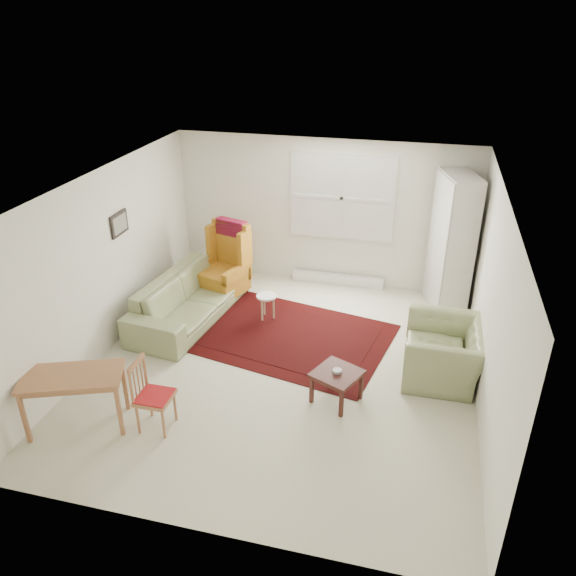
% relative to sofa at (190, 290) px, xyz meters
% --- Properties ---
extents(room, '(5.04, 5.54, 2.51)m').
position_rel_sofa_xyz_m(room, '(1.74, -0.75, 0.77)').
color(room, beige).
rests_on(room, ground).
extents(rug, '(3.47, 2.59, 0.03)m').
position_rel_sofa_xyz_m(rug, '(1.47, -0.17, -0.47)').
color(rug, black).
rests_on(rug, ground).
extents(sofa, '(1.22, 2.49, 0.97)m').
position_rel_sofa_xyz_m(sofa, '(0.00, 0.00, 0.00)').
color(sofa, '#818B5C').
rests_on(sofa, ground).
extents(armchair, '(1.01, 1.15, 0.89)m').
position_rel_sofa_xyz_m(armchair, '(3.79, -0.64, -0.04)').
color(armchair, '#818B5C').
rests_on(armchair, ground).
extents(wingback_chair, '(0.92, 0.95, 1.26)m').
position_rel_sofa_xyz_m(wingback_chair, '(0.23, 0.77, 0.15)').
color(wingback_chair, '#AF711B').
rests_on(wingback_chair, ground).
extents(coffee_table, '(0.69, 0.69, 0.42)m').
position_rel_sofa_xyz_m(coffee_table, '(2.54, -1.50, -0.27)').
color(coffee_table, '#3D1612').
rests_on(coffee_table, ground).
extents(stool, '(0.34, 0.34, 0.41)m').
position_rel_sofa_xyz_m(stool, '(1.15, 0.24, -0.28)').
color(stool, white).
rests_on(stool, ground).
extents(cabinet, '(0.70, 0.97, 2.19)m').
position_rel_sofa_xyz_m(cabinet, '(3.82, 1.30, 0.61)').
color(cabinet, silver).
rests_on(cabinet, ground).
extents(desk, '(1.23, 0.92, 0.70)m').
position_rel_sofa_xyz_m(desk, '(-0.27, -2.66, -0.13)').
color(desk, '#A56A42').
rests_on(desk, ground).
extents(desk_chair, '(0.39, 0.39, 0.88)m').
position_rel_sofa_xyz_m(desk_chair, '(0.62, -2.48, -0.04)').
color(desk_chair, '#A56A42').
rests_on(desk_chair, ground).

